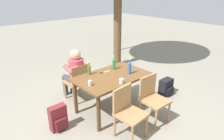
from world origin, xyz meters
TOP-DOWN VIEW (x-y plane):
  - ground_plane at (0.00, 0.00)m, footprint 24.00×24.00m
  - dining_table at (0.00, 0.00)m, footprint 1.43×0.89m
  - chair_far_left at (-0.32, 0.75)m, footprint 0.45×0.45m
  - chair_near_left at (-0.33, -0.75)m, footprint 0.47×0.47m
  - chair_near_right at (0.32, -0.75)m, footprint 0.46×0.46m
  - person_in_white_shirt at (-0.32, 0.86)m, footprint 0.47×0.61m
  - bottle_green at (0.25, 0.23)m, footprint 0.06×0.06m
  - bottle_olive at (-0.29, 0.35)m, footprint 0.06×0.06m
  - bottle_blue at (0.33, -0.16)m, footprint 0.06×0.06m
  - cup_glass at (-0.10, -0.36)m, footprint 0.07×0.07m
  - cup_steel at (-0.57, -0.06)m, footprint 0.07×0.07m
  - table_knife at (-0.01, 0.23)m, footprint 0.24×0.05m
  - backpack_by_near_side at (1.35, -0.39)m, footprint 0.33×0.25m
  - backpack_by_far_side at (-1.13, 0.14)m, footprint 0.30×0.20m

SIDE VIEW (x-z plane):
  - ground_plane at x=0.00m, z-range 0.00..0.00m
  - backpack_by_near_side at x=1.35m, z-range -0.01..0.38m
  - backpack_by_far_side at x=-1.13m, z-range -0.01..0.46m
  - chair_far_left at x=-0.32m, z-range 0.05..0.92m
  - chair_near_left at x=-0.33m, z-range 0.05..0.92m
  - chair_near_right at x=0.32m, z-range 0.05..0.92m
  - dining_table at x=0.00m, z-range 0.28..1.03m
  - person_in_white_shirt at x=-0.32m, z-range 0.07..1.25m
  - table_knife at x=-0.01m, z-range 0.76..0.77m
  - cup_glass at x=-0.10m, z-range 0.76..0.85m
  - cup_steel at x=-0.57m, z-range 0.76..0.85m
  - bottle_olive at x=-0.29m, z-range 0.74..1.00m
  - bottle_green at x=0.25m, z-range 0.74..1.03m
  - bottle_blue at x=0.33m, z-range 0.73..1.05m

